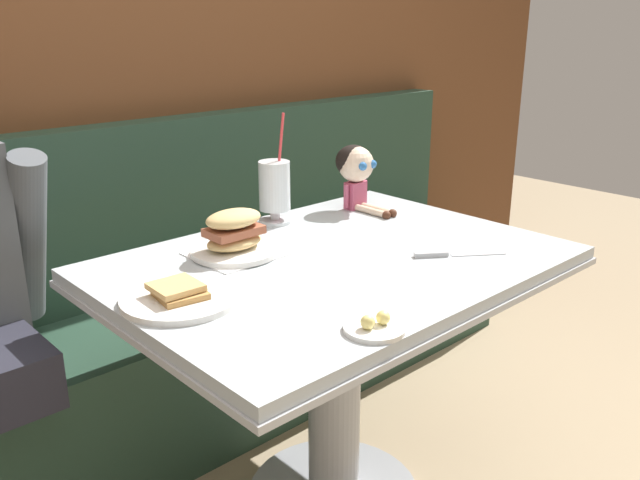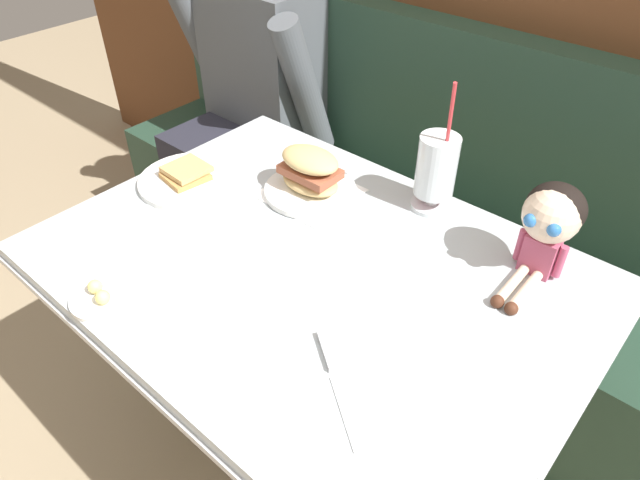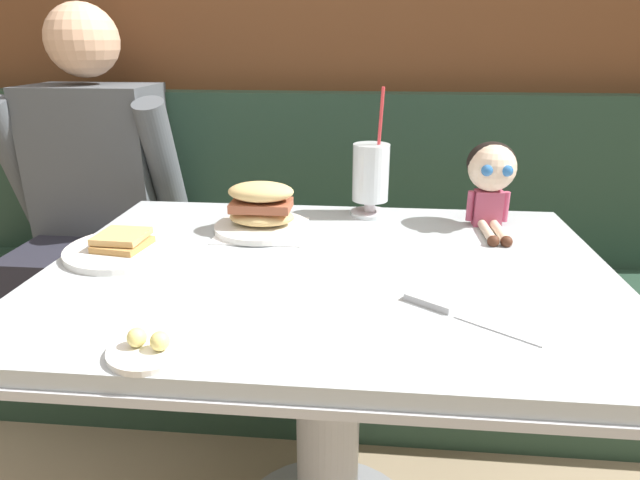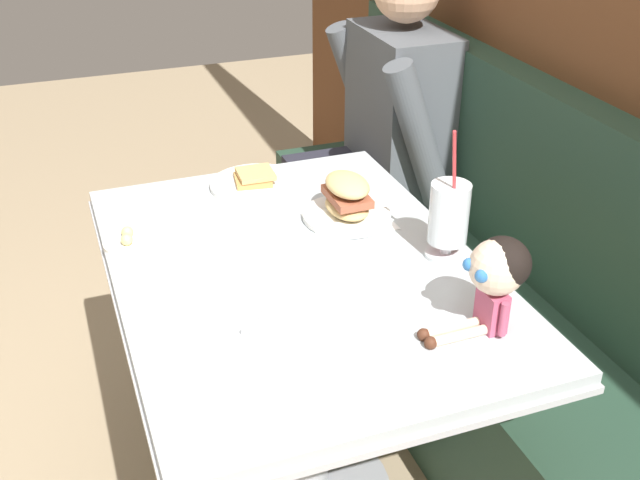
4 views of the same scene
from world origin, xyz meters
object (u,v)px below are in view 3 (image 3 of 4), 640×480
object	(u,v)px
toast_plate	(126,247)
milkshake_glass	(371,177)
diner_patron	(96,182)
seated_doll	(492,172)
sandwich_plate	(262,212)
butter_saucer	(150,348)
butter_knife	(446,309)

from	to	relation	value
toast_plate	milkshake_glass	bearing A→B (deg)	31.12
toast_plate	diner_patron	size ratio (longest dim) A/B	0.31
seated_doll	diner_patron	bearing A→B (deg)	165.00
sandwich_plate	milkshake_glass	bearing A→B (deg)	30.17
diner_patron	milkshake_glass	bearing A→B (deg)	-16.43
diner_patron	sandwich_plate	bearing A→B (deg)	-33.28
seated_doll	diner_patron	distance (m)	1.17
butter_saucer	butter_knife	bearing A→B (deg)	20.86
milkshake_glass	sandwich_plate	xyz separation A→B (m)	(-0.25, -0.14, -0.05)
milkshake_glass	seated_doll	xyz separation A→B (m)	(0.28, -0.05, 0.03)
toast_plate	milkshake_glass	xyz separation A→B (m)	(0.50, 0.30, 0.09)
seated_doll	toast_plate	bearing A→B (deg)	-162.13
butter_knife	toast_plate	bearing A→B (deg)	162.12
toast_plate	butter_knife	xyz separation A→B (m)	(0.63, -0.20, -0.01)
milkshake_glass	butter_saucer	xyz separation A→B (m)	(-0.30, -0.67, -0.09)
sandwich_plate	butter_knife	xyz separation A→B (m)	(0.38, -0.36, -0.04)
milkshake_glass	butter_saucer	size ratio (longest dim) A/B	2.63
milkshake_glass	sandwich_plate	distance (m)	0.29
sandwich_plate	diner_patron	xyz separation A→B (m)	(-0.60, 0.39, -0.04)
milkshake_glass	butter_saucer	distance (m)	0.74
sandwich_plate	butter_knife	world-z (taller)	sandwich_plate
toast_plate	sandwich_plate	xyz separation A→B (m)	(0.26, 0.16, 0.03)
diner_patron	seated_doll	bearing A→B (deg)	-15.00
butter_knife	seated_doll	distance (m)	0.50
butter_saucer	seated_doll	size ratio (longest dim) A/B	0.55
seated_doll	milkshake_glass	bearing A→B (deg)	169.47
milkshake_glass	diner_patron	size ratio (longest dim) A/B	0.39
butter_knife	diner_patron	world-z (taller)	diner_patron
toast_plate	butter_knife	world-z (taller)	toast_plate
toast_plate	butter_knife	distance (m)	0.66
butter_saucer	seated_doll	xyz separation A→B (m)	(0.58, 0.62, 0.12)
milkshake_glass	seated_doll	world-z (taller)	milkshake_glass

